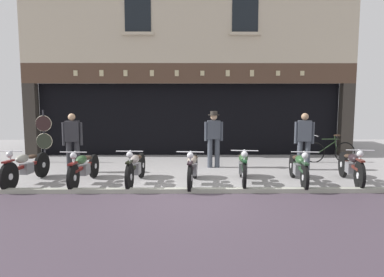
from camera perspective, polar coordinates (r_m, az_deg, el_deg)
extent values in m
cube|color=gray|center=(12.92, -0.42, -3.01)|extent=(23.79, 10.00, 0.08)
cube|color=#A3A495|center=(8.10, -0.39, -8.54)|extent=(23.79, 0.16, 0.18)
cube|color=black|center=(15.06, -0.43, 3.50)|extent=(10.84, 4.00, 2.60)
cube|color=#332D28|center=(14.13, -24.12, 2.71)|extent=(0.44, 0.36, 2.60)
cube|color=#332D28|center=(14.13, 23.27, 2.75)|extent=(0.44, 0.36, 2.60)
cube|color=black|center=(13.30, -0.42, 3.64)|extent=(10.37, 0.03, 2.18)
cube|color=#4E3628|center=(12.88, -0.43, 10.31)|extent=(11.79, 0.24, 0.70)
cube|color=#C6B789|center=(13.35, -18.03, 9.86)|extent=(0.14, 0.03, 0.19)
cube|color=#C6B789|center=(13.11, -14.20, 10.04)|extent=(0.14, 0.03, 0.21)
cube|color=#C6B789|center=(12.94, -10.53, 10.18)|extent=(0.14, 0.03, 0.21)
cube|color=#C6B789|center=(12.81, -6.39, 10.29)|extent=(0.14, 0.03, 0.21)
cube|color=#C6B789|center=(12.75, -2.44, 10.34)|extent=(0.14, 0.03, 0.21)
cube|color=#C6B789|center=(12.75, 1.66, 10.34)|extent=(0.14, 0.03, 0.17)
cube|color=#C6B789|center=(12.82, 5.70, 10.29)|extent=(0.14, 0.03, 0.21)
cube|color=#C6B789|center=(12.93, 9.52, 10.20)|extent=(0.14, 0.03, 0.22)
cube|color=#C6B789|center=(13.12, 13.51, 10.06)|extent=(0.14, 0.03, 0.17)
cube|color=#C6B789|center=(13.35, 17.13, 9.89)|extent=(0.14, 0.03, 0.16)
cube|color=#C3B59B|center=(13.25, -0.44, 19.17)|extent=(11.79, 0.40, 3.40)
cube|color=black|center=(13.16, -8.62, 19.18)|extent=(0.90, 0.02, 1.30)
cube|color=#C3B59B|center=(12.99, -8.58, 16.20)|extent=(1.10, 0.12, 0.10)
cube|color=black|center=(13.18, 8.46, 19.16)|extent=(0.90, 0.02, 1.30)
cube|color=#C3B59B|center=(13.01, 8.43, 16.19)|extent=(1.10, 0.12, 0.10)
cylinder|color=black|center=(9.14, -27.08, -5.44)|extent=(0.15, 0.67, 0.67)
cylinder|color=silver|center=(9.14, -27.08, -5.44)|extent=(0.12, 0.16, 0.15)
cylinder|color=black|center=(10.34, -22.72, -3.88)|extent=(0.16, 0.67, 0.67)
cylinder|color=silver|center=(10.34, -22.72, -3.88)|extent=(0.13, 0.16, 0.15)
cube|color=#5B1613|center=(9.71, -24.80, -3.92)|extent=(0.23, 1.32, 0.07)
cube|color=slate|center=(9.72, -24.78, -4.33)|extent=(0.24, 0.34, 0.26)
ellipsoid|color=gray|center=(9.53, -25.39, -2.92)|extent=(0.27, 0.48, 0.20)
ellipsoid|color=#38281E|center=(9.90, -24.08, -2.64)|extent=(0.23, 0.32, 0.10)
cube|color=#5B1613|center=(9.08, -27.20, -3.25)|extent=(0.14, 0.37, 0.04)
sphere|color=silver|center=(9.10, -27.04, -2.28)|extent=(0.15, 0.15, 0.15)
cylinder|color=silver|center=(9.09, -27.07, -1.78)|extent=(0.62, 0.10, 0.02)
cylinder|color=silver|center=(9.12, -27.04, -3.60)|extent=(0.07, 0.28, 0.61)
cylinder|color=black|center=(8.59, -18.36, -5.96)|extent=(0.11, 0.62, 0.62)
cylinder|color=silver|center=(8.59, -18.36, -5.96)|extent=(0.11, 0.14, 0.14)
cylinder|color=black|center=(9.87, -15.32, -4.24)|extent=(0.12, 0.62, 0.62)
cylinder|color=silver|center=(9.87, -15.32, -4.24)|extent=(0.12, 0.14, 0.14)
cube|color=#5C1512|center=(9.20, -16.76, -4.31)|extent=(0.16, 1.29, 0.07)
cube|color=slate|center=(9.21, -16.75, -4.73)|extent=(0.22, 0.33, 0.26)
ellipsoid|color=#315430|center=(9.01, -17.17, -3.26)|extent=(0.25, 0.47, 0.20)
ellipsoid|color=#38281E|center=(9.40, -16.26, -2.94)|extent=(0.22, 0.31, 0.10)
cube|color=#5C1512|center=(8.52, -18.44, -3.81)|extent=(0.13, 0.37, 0.04)
sphere|color=silver|center=(8.55, -18.34, -2.60)|extent=(0.15, 0.15, 0.15)
cylinder|color=silver|center=(8.54, -18.36, -2.07)|extent=(0.62, 0.07, 0.02)
cylinder|color=silver|center=(8.57, -18.33, -4.01)|extent=(0.05, 0.26, 0.61)
cylinder|color=black|center=(8.29, -9.91, -6.05)|extent=(0.11, 0.65, 0.65)
cylinder|color=silver|center=(8.29, -9.91, -6.05)|extent=(0.11, 0.15, 0.14)
cylinder|color=black|center=(9.60, -8.03, -4.26)|extent=(0.12, 0.65, 0.65)
cylinder|color=silver|center=(9.60, -8.03, -4.26)|extent=(0.12, 0.15, 0.14)
cube|color=black|center=(8.92, -8.91, -4.33)|extent=(0.15, 1.27, 0.07)
cube|color=slate|center=(8.93, -8.91, -4.77)|extent=(0.22, 0.33, 0.26)
ellipsoid|color=gray|center=(8.73, -9.17, -3.25)|extent=(0.25, 0.47, 0.20)
ellipsoid|color=#38281E|center=(9.13, -8.60, -2.93)|extent=(0.22, 0.31, 0.10)
cube|color=black|center=(8.22, -9.96, -3.70)|extent=(0.12, 0.37, 0.04)
sphere|color=silver|center=(8.25, -9.89, -2.57)|extent=(0.15, 0.15, 0.15)
cylinder|color=silver|center=(8.24, -9.90, -2.02)|extent=(0.62, 0.07, 0.02)
cylinder|color=silver|center=(8.27, -9.89, -4.03)|extent=(0.05, 0.23, 0.62)
cylinder|color=black|center=(8.10, -0.32, -6.28)|extent=(0.13, 0.65, 0.64)
cylinder|color=silver|center=(8.10, -0.32, -6.28)|extent=(0.11, 0.15, 0.14)
cylinder|color=black|center=(9.46, 0.50, -4.38)|extent=(0.14, 0.65, 0.64)
cylinder|color=silver|center=(9.46, 0.50, -4.38)|extent=(0.12, 0.15, 0.14)
cube|color=black|center=(8.75, 0.12, -4.49)|extent=(0.20, 1.28, 0.07)
cube|color=slate|center=(8.77, 0.12, -4.94)|extent=(0.23, 0.34, 0.26)
ellipsoid|color=tan|center=(8.55, 0.02, -3.39)|extent=(0.26, 0.48, 0.20)
ellipsoid|color=#38281E|center=(8.96, 0.27, -3.05)|extent=(0.23, 0.32, 0.10)
cube|color=black|center=(8.03, -0.32, -3.90)|extent=(0.13, 0.37, 0.04)
sphere|color=silver|center=(8.06, -0.28, -2.71)|extent=(0.15, 0.15, 0.15)
cylinder|color=silver|center=(8.05, -0.28, -2.15)|extent=(0.62, 0.08, 0.02)
cylinder|color=silver|center=(8.08, -0.29, -4.21)|extent=(0.06, 0.26, 0.61)
cylinder|color=black|center=(8.29, 8.30, -5.95)|extent=(0.14, 0.67, 0.67)
cylinder|color=silver|center=(8.29, 8.30, -5.95)|extent=(0.11, 0.16, 0.15)
cylinder|color=black|center=(9.67, 7.89, -4.13)|extent=(0.15, 0.67, 0.67)
cylinder|color=silver|center=(9.67, 7.89, -4.13)|extent=(0.12, 0.16, 0.15)
cube|color=#143A1D|center=(8.95, 8.09, -4.22)|extent=(0.20, 1.29, 0.07)
cube|color=slate|center=(8.97, 8.08, -4.66)|extent=(0.23, 0.34, 0.26)
ellipsoid|color=#2A4829|center=(8.75, 8.16, -3.14)|extent=(0.27, 0.48, 0.20)
ellipsoid|color=#38281E|center=(9.17, 8.04, -2.82)|extent=(0.23, 0.32, 0.10)
cube|color=#143A1D|center=(8.22, 8.34, -3.55)|extent=(0.14, 0.37, 0.04)
sphere|color=silver|center=(8.26, 8.34, -2.47)|extent=(0.15, 0.15, 0.15)
cylinder|color=silver|center=(8.24, 8.35, -1.92)|extent=(0.62, 0.09, 0.02)
cylinder|color=silver|center=(8.27, 8.32, -3.93)|extent=(0.06, 0.24, 0.62)
cylinder|color=black|center=(8.55, 17.48, -5.97)|extent=(0.13, 0.62, 0.62)
cylinder|color=silver|center=(8.55, 17.48, -5.97)|extent=(0.11, 0.14, 0.14)
cylinder|color=black|center=(9.91, 15.71, -4.19)|extent=(0.14, 0.62, 0.62)
cylinder|color=silver|center=(9.91, 15.71, -4.19)|extent=(0.12, 0.15, 0.14)
cube|color=#1D3A23|center=(9.21, 16.55, -4.28)|extent=(0.19, 1.31, 0.07)
cube|color=slate|center=(9.22, 16.54, -4.71)|extent=(0.23, 0.34, 0.26)
ellipsoid|color=#294E2A|center=(9.01, 16.81, -3.24)|extent=(0.26, 0.48, 0.20)
ellipsoid|color=#38281E|center=(9.42, 16.28, -2.91)|extent=(0.23, 0.32, 0.10)
cube|color=#1D3A23|center=(8.49, 17.56, -3.79)|extent=(0.13, 0.37, 0.04)
sphere|color=silver|center=(8.52, 17.51, -2.59)|extent=(0.15, 0.15, 0.15)
cylinder|color=silver|center=(8.50, 17.53, -2.06)|extent=(0.62, 0.08, 0.02)
cylinder|color=silver|center=(8.53, 17.49, -4.01)|extent=(0.06, 0.28, 0.60)
cylinder|color=black|center=(9.10, 25.10, -5.37)|extent=(0.17, 0.67, 0.67)
cylinder|color=silver|center=(9.10, 25.10, -5.37)|extent=(0.12, 0.16, 0.15)
cylinder|color=black|center=(10.39, 22.87, -3.83)|extent=(0.18, 0.68, 0.67)
cylinder|color=silver|center=(10.39, 22.87, -3.83)|extent=(0.13, 0.16, 0.15)
cube|color=#532019|center=(9.72, 23.94, -3.85)|extent=(0.25, 1.26, 0.07)
cube|color=slate|center=(9.73, 23.92, -4.26)|extent=(0.24, 0.35, 0.26)
ellipsoid|color=black|center=(9.53, 24.27, -2.85)|extent=(0.28, 0.49, 0.20)
ellipsoid|color=#38281E|center=(9.92, 23.60, -2.58)|extent=(0.24, 0.33, 0.10)
cube|color=#532019|center=(9.03, 25.21, -3.16)|extent=(0.15, 0.37, 0.04)
sphere|color=silver|center=(9.07, 25.14, -2.20)|extent=(0.15, 0.15, 0.15)
cylinder|color=silver|center=(9.06, 25.17, -1.70)|extent=(0.62, 0.11, 0.02)
cylinder|color=silver|center=(9.08, 25.11, -3.53)|extent=(0.07, 0.27, 0.61)
cylinder|color=#2D2D33|center=(10.67, -17.78, -2.73)|extent=(0.15, 0.15, 0.90)
cylinder|color=#2D2D33|center=(10.72, -18.94, -2.74)|extent=(0.15, 0.15, 0.90)
cube|color=#2D2D33|center=(10.61, -18.51, 1.10)|extent=(0.40, 0.26, 0.58)
cube|color=silver|center=(10.71, -18.40, 1.53)|extent=(0.14, 0.04, 0.32)
cube|color=#47234C|center=(10.73, -18.38, 1.48)|extent=(0.05, 0.02, 0.30)
cylinder|color=#2D2D33|center=(10.57, -17.24, 0.72)|extent=(0.09, 0.09, 0.65)
cylinder|color=#2D2D33|center=(10.66, -19.73, 0.68)|extent=(0.09, 0.09, 0.65)
sphere|color=tan|center=(10.58, -18.59, 3.26)|extent=(0.20, 0.20, 0.20)
cylinder|color=#3D424C|center=(10.87, 4.03, -2.27)|extent=(0.15, 0.15, 0.89)
cylinder|color=#3D424C|center=(10.85, 2.87, -2.29)|extent=(0.15, 0.15, 0.89)
cube|color=#3D424C|center=(10.77, 3.48, 1.41)|extent=(0.39, 0.24, 0.55)
cube|color=silver|center=(10.88, 3.41, 1.81)|extent=(0.14, 0.03, 0.31)
cube|color=black|center=(10.89, 3.40, 1.76)|extent=(0.05, 0.01, 0.29)
cylinder|color=#3D424C|center=(10.80, 4.71, 1.15)|extent=(0.09, 0.09, 0.57)
cylinder|color=#3D424C|center=(10.75, 2.23, 1.14)|extent=(0.09, 0.09, 0.57)
sphere|color=tan|center=(10.74, 3.49, 3.47)|extent=(0.20, 0.20, 0.20)
cylinder|color=#332D28|center=(10.74, 3.49, 3.76)|extent=(0.35, 0.35, 0.01)
cylinder|color=#332D28|center=(10.74, 3.50, 4.06)|extent=(0.21, 0.21, 0.11)
cylinder|color=#3D424C|center=(11.00, 17.88, -2.55)|extent=(0.15, 0.15, 0.87)
cylinder|color=#3D424C|center=(10.97, 16.74, -2.53)|extent=(0.15, 0.15, 0.87)
cube|color=#3D424C|center=(10.90, 17.44, 1.17)|extent=(0.42, 0.29, 0.60)
cube|color=white|center=(11.01, 17.39, 1.60)|extent=(0.14, 0.05, 0.34)
cube|color=#47234C|center=(11.02, 17.38, 1.54)|extent=(0.05, 0.02, 0.31)
cylinder|color=#3D424C|center=(10.93, 18.65, 0.85)|extent=(0.09, 0.09, 0.63)
cylinder|color=#3D424C|center=(10.88, 16.20, 0.91)|extent=(0.09, 0.09, 0.63)
sphere|color=#9E7A5B|center=(10.87, 17.52, 3.34)|extent=(0.21, 0.21, 0.21)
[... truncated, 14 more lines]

